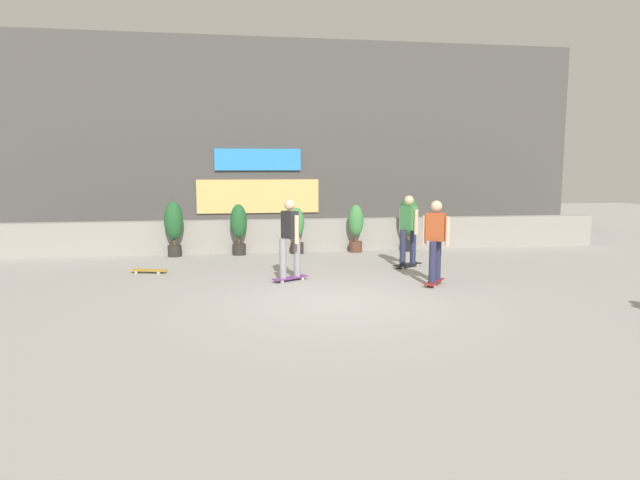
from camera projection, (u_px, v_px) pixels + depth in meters
The scene contains 12 objects.
ground_plane at pixel (333, 302), 9.67m from camera, with size 48.00×48.00×0.00m, color #9E9B96.
planter_wall at pixel (295, 235), 15.49m from camera, with size 18.00×0.40×0.90m, color gray.
building_backdrop at pixel (282, 141), 19.04m from camera, with size 20.00×2.08×6.50m.
potted_plant_0 at pixel (174, 225), 14.49m from camera, with size 0.50×0.50×1.46m.
potted_plant_1 at pixel (239, 226), 14.76m from camera, with size 0.45×0.45×1.37m.
potted_plant_2 at pixel (297, 228), 15.01m from camera, with size 0.40×0.40×1.26m.
potted_plant_3 at pixel (356, 226), 15.26m from camera, with size 0.42×0.42×1.32m.
potted_plant_4 at pixel (409, 219), 15.47m from camera, with size 0.54×0.54×1.56m.
skater_mid_plaza at pixel (436, 238), 10.94m from camera, with size 0.64×0.76×1.70m.
skater_far_right at pixel (408, 228), 12.89m from camera, with size 0.79×0.58×1.70m.
skater_by_wall_left at pixel (290, 236), 11.32m from camera, with size 0.79×0.58×1.70m.
skateboard_near_camera at pixel (149, 270), 12.28m from camera, with size 0.82×0.41×0.08m.
Camera 1 is at (-1.69, -9.29, 2.34)m, focal length 30.88 mm.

